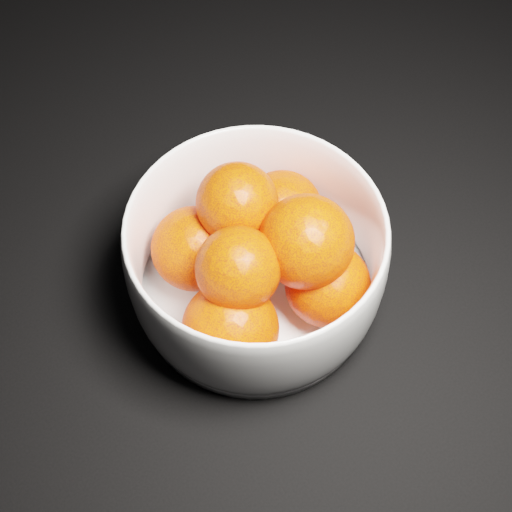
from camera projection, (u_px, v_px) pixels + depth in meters
ground at (128, 114)px, 0.74m from camera, size 3.00×3.00×0.00m
bowl at (256, 259)px, 0.58m from camera, size 0.21×0.21×0.10m
orange_pile at (260, 257)px, 0.57m from camera, size 0.17×0.16×0.12m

